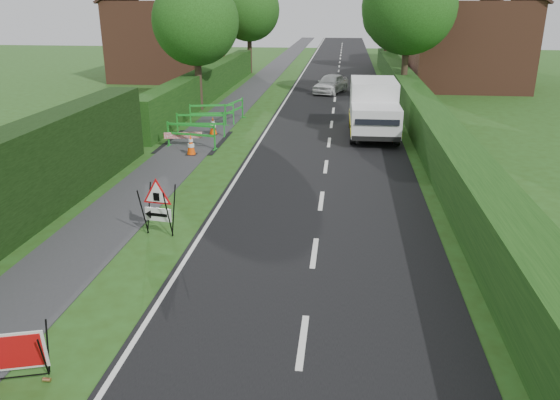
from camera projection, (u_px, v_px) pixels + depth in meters
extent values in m
plane|color=#264714|center=(197.00, 267.00, 11.88)|extent=(120.00, 120.00, 0.00)
cube|color=black|center=(338.00, 73.00, 44.26)|extent=(6.00, 90.00, 0.02)
cube|color=#2D2D30|center=(271.00, 72.00, 44.86)|extent=(2.00, 90.00, 0.02)
cube|color=#14380F|center=(210.00, 97.00, 32.96)|extent=(1.00, 24.00, 1.80)
cube|color=#14380F|center=(416.00, 122.00, 26.10)|extent=(1.20, 50.00, 1.50)
cube|color=brown|center=(168.00, 40.00, 40.02)|extent=(7.00, 7.00, 5.50)
cube|color=brown|center=(468.00, 45.00, 35.86)|extent=(7.00, 7.00, 5.50)
cube|color=brown|center=(447.00, 33.00, 48.81)|extent=(7.00, 7.00, 5.50)
cylinder|color=#2D2116|center=(199.00, 85.00, 28.73)|extent=(0.36, 0.36, 2.62)
sphere|color=#1B3F10|center=(196.00, 21.00, 27.64)|extent=(4.40, 4.40, 4.40)
cylinder|color=#2D2116|center=(404.00, 75.00, 31.20)|extent=(0.36, 0.36, 2.97)
sphere|color=#1B3F10|center=(409.00, 7.00, 29.93)|extent=(5.20, 5.20, 5.20)
cylinder|color=#2D2116|center=(250.00, 55.00, 43.63)|extent=(0.36, 0.36, 2.80)
sphere|color=#1B3F10|center=(249.00, 10.00, 42.45)|extent=(4.80, 4.80, 4.80)
cylinder|color=#2D2116|center=(386.00, 54.00, 46.22)|extent=(0.36, 0.36, 2.45)
sphere|color=#1B3F10|center=(388.00, 17.00, 45.18)|extent=(4.20, 4.20, 4.20)
cylinder|color=black|center=(43.00, 357.00, 8.20)|extent=(0.11, 0.28, 0.81)
cylinder|color=black|center=(48.00, 346.00, 8.47)|extent=(0.11, 0.28, 0.81)
cylinder|color=black|center=(13.00, 377.00, 8.20)|extent=(0.95, 0.31, 0.02)
cube|color=white|center=(12.00, 352.00, 8.22)|extent=(0.98, 0.40, 0.70)
cube|color=red|center=(12.00, 352.00, 8.20)|extent=(0.88, 0.36, 0.61)
cylinder|color=black|center=(143.00, 212.00, 13.24)|extent=(0.09, 0.38, 1.24)
cylinder|color=black|center=(149.00, 208.00, 13.53)|extent=(0.09, 0.38, 1.24)
cylinder|color=black|center=(168.00, 215.00, 13.08)|extent=(0.09, 0.38, 1.24)
cylinder|color=black|center=(174.00, 210.00, 13.36)|extent=(0.09, 0.38, 1.24)
cube|color=white|center=(158.00, 215.00, 13.31)|extent=(0.69, 0.12, 0.33)
cube|color=black|center=(158.00, 215.00, 13.30)|extent=(0.49, 0.09, 0.08)
cone|color=black|center=(148.00, 214.00, 13.36)|extent=(0.18, 0.22, 0.20)
cube|color=black|center=(156.00, 197.00, 13.13)|extent=(0.16, 0.03, 0.20)
cube|color=silver|center=(373.00, 101.00, 23.87)|extent=(1.96, 3.13, 1.86)
cube|color=silver|center=(376.00, 120.00, 21.79)|extent=(1.95, 2.03, 1.14)
cube|color=black|center=(377.00, 118.00, 20.80)|extent=(1.70, 0.24, 0.52)
cube|color=yellow|center=(350.00, 122.00, 23.38)|extent=(0.07, 4.77, 0.23)
cube|color=yellow|center=(396.00, 123.00, 23.18)|extent=(0.07, 4.77, 0.23)
cube|color=black|center=(376.00, 139.00, 21.08)|extent=(1.89, 0.14, 0.19)
cylinder|color=black|center=(353.00, 135.00, 22.03)|extent=(0.24, 0.77, 0.77)
cylinder|color=black|center=(397.00, 136.00, 21.86)|extent=(0.24, 0.77, 0.77)
cylinder|color=black|center=(352.00, 119.00, 24.94)|extent=(0.24, 0.77, 0.77)
cylinder|color=black|center=(390.00, 120.00, 24.77)|extent=(0.24, 0.77, 0.77)
cube|color=black|center=(396.00, 142.00, 22.32)|extent=(0.38, 0.38, 0.04)
cone|color=#FF4D08|center=(397.00, 133.00, 22.18)|extent=(0.32, 0.32, 0.75)
cylinder|color=white|center=(396.00, 134.00, 22.20)|extent=(0.25, 0.25, 0.14)
cylinder|color=white|center=(397.00, 129.00, 22.13)|extent=(0.17, 0.17, 0.10)
cube|color=black|center=(386.00, 137.00, 23.24)|extent=(0.38, 0.38, 0.04)
cone|color=#FF4D08|center=(387.00, 128.00, 23.11)|extent=(0.32, 0.32, 0.75)
cylinder|color=white|center=(387.00, 129.00, 23.12)|extent=(0.25, 0.25, 0.14)
cylinder|color=white|center=(387.00, 124.00, 23.06)|extent=(0.17, 0.17, 0.10)
cube|color=black|center=(383.00, 122.00, 26.20)|extent=(0.38, 0.38, 0.04)
cone|color=#FF4D08|center=(383.00, 113.00, 26.07)|extent=(0.32, 0.32, 0.75)
cylinder|color=white|center=(383.00, 114.00, 26.08)|extent=(0.25, 0.25, 0.14)
cylinder|color=white|center=(384.00, 110.00, 26.02)|extent=(0.17, 0.17, 0.10)
cube|color=black|center=(191.00, 154.00, 20.57)|extent=(0.38, 0.38, 0.04)
cone|color=#FF4D08|center=(191.00, 144.00, 20.43)|extent=(0.32, 0.32, 0.75)
cylinder|color=white|center=(191.00, 145.00, 20.45)|extent=(0.25, 0.25, 0.14)
cylinder|color=white|center=(191.00, 140.00, 20.38)|extent=(0.17, 0.17, 0.10)
cube|color=black|center=(213.00, 134.00, 23.69)|extent=(0.38, 0.38, 0.04)
cone|color=#FF4D08|center=(213.00, 125.00, 23.55)|extent=(0.32, 0.32, 0.75)
cylinder|color=white|center=(213.00, 126.00, 23.57)|extent=(0.25, 0.25, 0.14)
cylinder|color=white|center=(213.00, 122.00, 23.50)|extent=(0.17, 0.17, 0.10)
cube|color=#1A9426|center=(168.00, 134.00, 21.65)|extent=(0.06, 0.06, 1.00)
cube|color=#1A9426|center=(215.00, 137.00, 21.10)|extent=(0.06, 0.06, 1.00)
cube|color=#1A9426|center=(191.00, 125.00, 21.23)|extent=(1.98, 0.41, 0.08)
cube|color=#1A9426|center=(191.00, 134.00, 21.36)|extent=(1.98, 0.41, 0.08)
cube|color=#1A9426|center=(169.00, 146.00, 21.82)|extent=(0.12, 0.36, 0.04)
cube|color=#1A9426|center=(215.00, 149.00, 21.27)|extent=(0.12, 0.36, 0.04)
cube|color=#1A9426|center=(177.00, 125.00, 23.26)|extent=(0.05, 0.05, 1.00)
cube|color=#1A9426|center=(224.00, 125.00, 23.20)|extent=(0.05, 0.05, 1.00)
cube|color=#1A9426|center=(200.00, 115.00, 23.09)|extent=(2.00, 0.22, 0.08)
cube|color=#1A9426|center=(201.00, 124.00, 23.21)|extent=(2.00, 0.22, 0.08)
cube|color=#1A9426|center=(178.00, 136.00, 23.42)|extent=(0.09, 0.35, 0.04)
cube|color=#1A9426|center=(224.00, 136.00, 23.37)|extent=(0.09, 0.35, 0.04)
cube|color=#1A9426|center=(190.00, 115.00, 25.28)|extent=(0.06, 0.06, 1.00)
cube|color=#1A9426|center=(234.00, 114.00, 25.52)|extent=(0.06, 0.06, 1.00)
cube|color=#1A9426|center=(212.00, 105.00, 25.26)|extent=(1.95, 0.53, 0.08)
cube|color=#1A9426|center=(212.00, 113.00, 25.38)|extent=(1.95, 0.53, 0.08)
cube|color=#1A9426|center=(191.00, 125.00, 25.44)|extent=(0.14, 0.35, 0.04)
cube|color=#1A9426|center=(234.00, 124.00, 25.68)|extent=(0.14, 0.35, 0.04)
cube|color=#1A9426|center=(225.00, 115.00, 25.25)|extent=(0.06, 0.06, 1.00)
cube|color=#1A9426|center=(242.00, 108.00, 27.02)|extent=(0.06, 0.06, 1.00)
cube|color=#1A9426|center=(234.00, 102.00, 26.00)|extent=(0.50, 1.96, 0.08)
cube|color=#1A9426|center=(234.00, 110.00, 26.12)|extent=(0.50, 1.96, 0.08)
cube|color=#1A9426|center=(226.00, 125.00, 25.42)|extent=(0.35, 0.14, 0.04)
cube|color=#1A9426|center=(243.00, 117.00, 27.19)|extent=(0.35, 0.14, 0.04)
cube|color=red|center=(184.00, 146.00, 21.81)|extent=(1.48, 0.35, 0.25)
cylinder|color=#BF7F4C|center=(47.00, 382.00, 8.32)|extent=(0.12, 0.07, 0.07)
imported|color=white|center=(331.00, 84.00, 34.25)|extent=(2.41, 3.75, 1.19)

